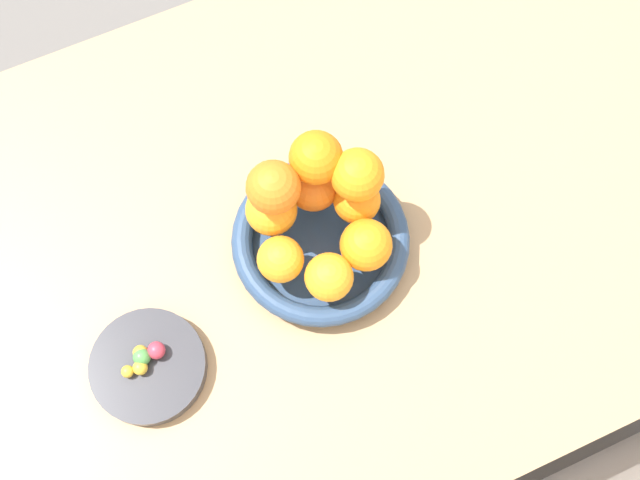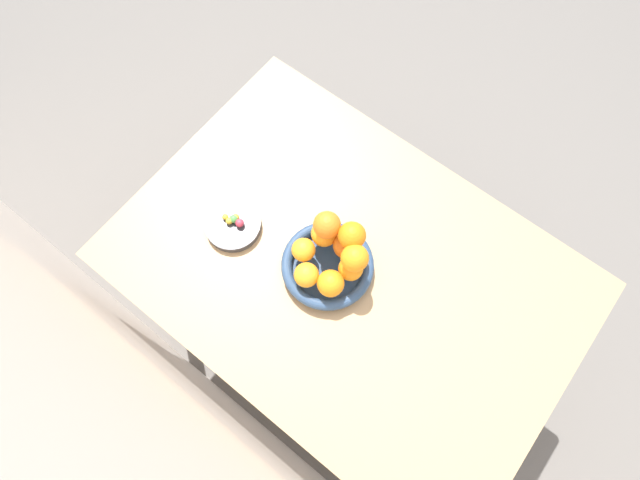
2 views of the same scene
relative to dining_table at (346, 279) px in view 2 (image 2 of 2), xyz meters
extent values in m
plane|color=slate|center=(0.00, 0.00, -0.65)|extent=(6.00, 6.00, 0.00)
cube|color=beige|center=(0.00, 0.47, 0.60)|extent=(4.00, 0.05, 2.50)
cube|color=tan|center=(0.00, 0.00, 0.07)|extent=(1.10, 0.76, 0.04)
cylinder|color=tan|center=(-0.49, -0.32, -0.30)|extent=(0.05, 0.05, 0.70)
cylinder|color=tan|center=(0.49, -0.32, -0.30)|extent=(0.05, 0.05, 0.70)
cylinder|color=tan|center=(0.49, 0.32, -0.30)|extent=(0.05, 0.05, 0.70)
cylinder|color=navy|center=(0.04, 0.03, 0.10)|extent=(0.18, 0.18, 0.01)
torus|color=navy|center=(0.04, 0.03, 0.12)|extent=(0.22, 0.22, 0.03)
cylinder|color=#333338|center=(0.29, 0.09, 0.10)|extent=(0.14, 0.14, 0.02)
sphere|color=orange|center=(0.03, -0.02, 0.16)|extent=(0.06, 0.06, 0.06)
sphere|color=orange|center=(0.08, -0.01, 0.16)|extent=(0.06, 0.06, 0.06)
sphere|color=orange|center=(0.10, 0.05, 0.16)|extent=(0.06, 0.06, 0.06)
sphere|color=orange|center=(0.06, 0.09, 0.16)|extent=(0.06, 0.06, 0.06)
sphere|color=orange|center=(0.00, 0.07, 0.16)|extent=(0.06, 0.06, 0.06)
sphere|color=orange|center=(-0.01, 0.01, 0.16)|extent=(0.06, 0.06, 0.06)
sphere|color=orange|center=(0.08, -0.02, 0.22)|extent=(0.06, 0.06, 0.06)
sphere|color=orange|center=(-0.02, 0.01, 0.22)|extent=(0.06, 0.06, 0.06)
sphere|color=orange|center=(0.02, -0.03, 0.22)|extent=(0.06, 0.06, 0.06)
sphere|color=gold|center=(0.29, 0.07, 0.12)|extent=(0.02, 0.02, 0.02)
sphere|color=gold|center=(0.31, 0.09, 0.12)|extent=(0.02, 0.02, 0.02)
sphere|color=#C6384C|center=(0.27, 0.08, 0.12)|extent=(0.02, 0.02, 0.02)
sphere|color=gold|center=(0.30, 0.09, 0.12)|extent=(0.02, 0.02, 0.02)
sphere|color=#4C9947|center=(0.29, 0.08, 0.12)|extent=(0.02, 0.02, 0.02)
camera|label=1|loc=(0.17, 0.32, 1.05)|focal=45.00mm
camera|label=2|loc=(-0.17, 0.32, 1.24)|focal=28.00mm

